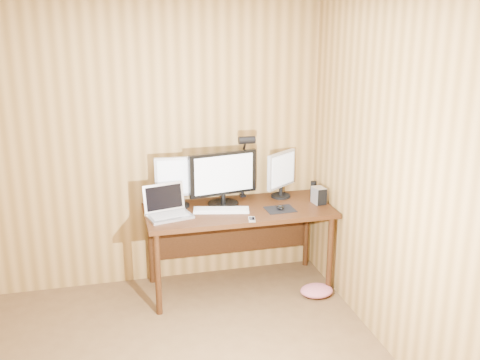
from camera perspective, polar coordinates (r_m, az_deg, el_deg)
name	(u,v)px	position (r m, az deg, el deg)	size (l,w,h in m)	color
room_shell	(141,235)	(3.01, -9.99, -5.57)	(4.00, 4.00, 4.00)	brown
desk	(237,219)	(4.93, -0.34, -3.95)	(1.60, 0.70, 0.75)	#33190A
monitor_center	(223,178)	(4.84, -1.72, 0.24)	(0.61, 0.27, 0.47)	black
monitor_left	(178,180)	(4.82, -6.32, -0.04)	(0.39, 0.19, 0.44)	black
monitor_right	(281,173)	(5.06, 4.22, 0.69)	(0.32, 0.25, 0.42)	black
laptop	(167,208)	(4.69, -7.42, -2.85)	(0.41, 0.35, 0.25)	silver
keyboard	(221,210)	(4.76, -1.92, -3.06)	(0.49, 0.24, 0.02)	silver
mousepad	(280,209)	(4.81, 4.09, -2.99)	(0.24, 0.20, 0.00)	black
mouse	(280,207)	(4.80, 4.09, -2.77)	(0.06, 0.10, 0.04)	black
hard_drive	(319,195)	(4.98, 8.01, -1.56)	(0.11, 0.14, 0.15)	silver
phone	(252,219)	(4.56, 1.21, -4.01)	(0.07, 0.12, 0.01)	silver
speaker	(313,188)	(5.19, 7.47, -0.85)	(0.06, 0.06, 0.13)	black
desk_lamp	(245,157)	(4.95, 0.49, 2.34)	(0.14, 0.21, 0.63)	black
fabric_pile	(317,291)	(5.01, 7.78, -11.08)	(0.29, 0.24, 0.09)	#C25E69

